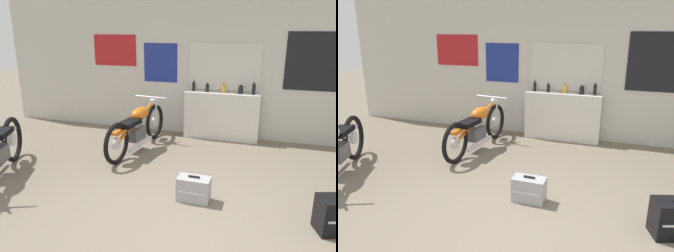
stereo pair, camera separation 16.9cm
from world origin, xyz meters
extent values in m
plane|color=#706656|center=(0.00, 0.00, 0.00)|extent=(24.00, 24.00, 0.00)
cube|color=beige|center=(0.00, 3.53, 1.40)|extent=(10.00, 0.06, 2.80)
cube|color=silver|center=(-0.15, 3.50, 1.38)|extent=(1.30, 0.01, 0.83)
cube|color=beige|center=(-0.15, 3.49, 1.38)|extent=(1.36, 0.01, 0.89)
cube|color=black|center=(1.57, 3.50, 1.54)|extent=(1.27, 0.01, 1.03)
cube|color=navy|center=(-1.44, 3.50, 1.43)|extent=(0.70, 0.01, 0.77)
cube|color=#B21E23|center=(-2.45, 3.50, 1.66)|extent=(0.95, 0.01, 0.63)
cube|color=silver|center=(-0.15, 3.35, 0.46)|extent=(1.44, 0.28, 0.92)
cylinder|color=black|center=(-0.72, 3.40, 1.00)|extent=(0.06, 0.06, 0.16)
cone|color=black|center=(-0.72, 3.40, 1.10)|extent=(0.05, 0.05, 0.04)
cylinder|color=red|center=(-0.72, 3.40, 1.13)|extent=(0.02, 0.02, 0.02)
cylinder|color=black|center=(-0.44, 3.36, 0.99)|extent=(0.06, 0.06, 0.14)
cone|color=black|center=(-0.44, 3.36, 1.08)|extent=(0.06, 0.06, 0.04)
cylinder|color=gold|center=(-0.44, 3.36, 1.11)|extent=(0.03, 0.03, 0.02)
cylinder|color=gold|center=(-0.14, 3.39, 0.98)|extent=(0.09, 0.09, 0.13)
cone|color=gold|center=(-0.14, 3.39, 1.07)|extent=(0.07, 0.07, 0.04)
cylinder|color=red|center=(-0.14, 3.39, 1.10)|extent=(0.03, 0.03, 0.01)
cylinder|color=black|center=(0.19, 3.37, 0.99)|extent=(0.09, 0.09, 0.14)
cone|color=black|center=(0.19, 3.37, 1.08)|extent=(0.08, 0.08, 0.04)
cylinder|color=silver|center=(0.19, 3.37, 1.11)|extent=(0.04, 0.04, 0.02)
cylinder|color=black|center=(0.43, 3.36, 1.01)|extent=(0.06, 0.06, 0.19)
cone|color=black|center=(0.43, 3.36, 1.13)|extent=(0.05, 0.05, 0.05)
cylinder|color=silver|center=(0.43, 3.36, 1.17)|extent=(0.02, 0.02, 0.02)
torus|color=black|center=(-1.39, 2.97, 0.34)|extent=(0.15, 0.68, 0.68)
cylinder|color=silver|center=(-1.39, 2.97, 0.34)|extent=(0.07, 0.20, 0.19)
torus|color=black|center=(-1.55, 1.60, 0.34)|extent=(0.15, 0.68, 0.68)
cylinder|color=silver|center=(-1.55, 1.60, 0.34)|extent=(0.07, 0.20, 0.19)
cube|color=#4C4C51|center=(-1.48, 2.21, 0.32)|extent=(0.26, 0.41, 0.21)
cylinder|color=orange|center=(-1.48, 2.21, 0.53)|extent=(0.20, 1.25, 0.44)
ellipsoid|color=orange|center=(-1.46, 2.39, 0.65)|extent=(0.29, 0.49, 0.22)
cube|color=black|center=(-1.50, 2.01, 0.57)|extent=(0.29, 0.49, 0.08)
cube|color=orange|center=(-1.54, 1.68, 0.51)|extent=(0.17, 0.29, 0.04)
cylinder|color=silver|center=(-1.46, 2.90, 0.60)|extent=(0.05, 0.17, 0.51)
cylinder|color=silver|center=(-1.34, 2.89, 0.60)|extent=(0.05, 0.17, 0.51)
cylinder|color=silver|center=(-1.41, 2.83, 0.86)|extent=(0.64, 0.10, 0.03)
sphere|color=silver|center=(-1.40, 2.89, 0.76)|extent=(0.13, 0.13, 0.13)
cylinder|color=silver|center=(-1.35, 2.10, 0.19)|extent=(0.15, 0.76, 0.06)
torus|color=black|center=(-3.23, 1.21, 0.37)|extent=(0.36, 0.71, 0.74)
cylinder|color=silver|center=(-3.23, 1.21, 0.37)|extent=(0.13, 0.22, 0.21)
cube|color=#4C4C51|center=(-2.98, 0.63, 0.35)|extent=(0.35, 0.44, 0.23)
cube|color=black|center=(-3.07, 0.82, 0.61)|extent=(0.40, 0.53, 0.08)
cube|color=#B2B2B7|center=(-3.19, 1.13, 0.55)|extent=(0.24, 0.31, 0.04)
cube|color=#9E9EA3|center=(-0.10, 0.82, 0.16)|extent=(0.41, 0.23, 0.32)
cube|color=silver|center=(-0.10, 0.70, 0.16)|extent=(0.35, 0.01, 0.02)
cube|color=black|center=(-0.10, 0.82, 0.33)|extent=(0.14, 0.03, 0.02)
camera|label=1|loc=(0.71, -2.84, 2.13)|focal=35.00mm
camera|label=2|loc=(0.87, -2.78, 2.13)|focal=35.00mm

